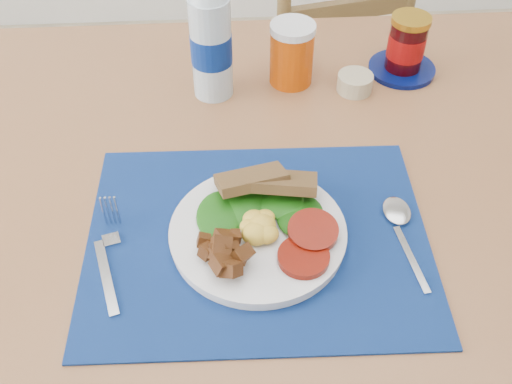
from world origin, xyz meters
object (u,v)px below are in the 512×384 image
(water_bottle, at_px, (211,40))
(juice_glass, at_px, (292,55))
(breakfast_plate, at_px, (255,231))
(jam_on_saucer, at_px, (406,48))
(chair_far, at_px, (329,34))

(water_bottle, height_order, juice_glass, water_bottle)
(breakfast_plate, distance_m, juice_glass, 0.39)
(jam_on_saucer, bearing_deg, breakfast_plate, -127.24)
(water_bottle, xyz_separation_m, juice_glass, (0.14, 0.03, -0.05))
(water_bottle, bearing_deg, chair_far, 59.90)
(breakfast_plate, distance_m, water_bottle, 0.37)
(water_bottle, bearing_deg, juice_glass, 10.46)
(chair_far, relative_size, jam_on_saucer, 8.40)
(chair_far, height_order, jam_on_saucer, chair_far)
(chair_far, xyz_separation_m, juice_glass, (-0.17, -0.51, 0.26))
(water_bottle, distance_m, jam_on_saucer, 0.36)
(juice_glass, bearing_deg, jam_on_saucer, 4.69)
(chair_far, height_order, water_bottle, chair_far)
(juice_glass, distance_m, jam_on_saucer, 0.21)
(jam_on_saucer, bearing_deg, water_bottle, -172.98)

